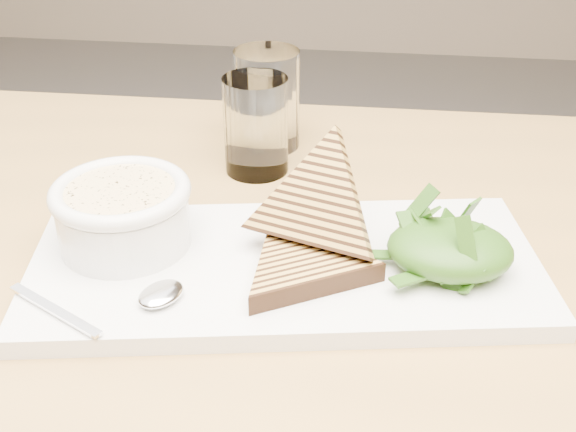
# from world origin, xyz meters

# --- Properties ---
(table_top) EXTENTS (1.20, 0.81, 0.04)m
(table_top) POSITION_xyz_m (0.06, 0.14, 0.70)
(table_top) COLOR olive
(table_top) RESTS_ON ground
(platter) EXTENTS (0.47, 0.27, 0.02)m
(platter) POSITION_xyz_m (0.15, 0.14, 0.73)
(platter) COLOR white
(platter) RESTS_ON table_top
(soup_bowl) EXTENTS (0.12, 0.12, 0.05)m
(soup_bowl) POSITION_xyz_m (0.01, 0.15, 0.76)
(soup_bowl) COLOR white
(soup_bowl) RESTS_ON platter
(soup) EXTENTS (0.10, 0.10, 0.01)m
(soup) POSITION_xyz_m (0.01, 0.15, 0.79)
(soup) COLOR #E1C285
(soup) RESTS_ON soup_bowl
(bowl_rim) EXTENTS (0.12, 0.12, 0.01)m
(bowl_rim) POSITION_xyz_m (0.01, 0.15, 0.79)
(bowl_rim) COLOR white
(bowl_rim) RESTS_ON soup_bowl
(sandwich_flat) EXTENTS (0.19, 0.19, 0.02)m
(sandwich_flat) POSITION_xyz_m (0.17, 0.12, 0.75)
(sandwich_flat) COLOR #B68A3D
(sandwich_flat) RESTS_ON platter
(sandwich_lean) EXTENTS (0.18, 0.18, 0.16)m
(sandwich_lean) POSITION_xyz_m (0.18, 0.16, 0.78)
(sandwich_lean) COLOR #B68A3D
(sandwich_lean) RESTS_ON sandwich_flat
(salad_base) EXTENTS (0.11, 0.08, 0.04)m
(salad_base) POSITION_xyz_m (0.29, 0.14, 0.76)
(salad_base) COLOR #163B0D
(salad_base) RESTS_ON platter
(arugula_pile) EXTENTS (0.11, 0.10, 0.05)m
(arugula_pile) POSITION_xyz_m (0.29, 0.14, 0.76)
(arugula_pile) COLOR #335A17
(arugula_pile) RESTS_ON platter
(spoon_bowl) EXTENTS (0.05, 0.05, 0.01)m
(spoon_bowl) POSITION_xyz_m (0.06, 0.07, 0.74)
(spoon_bowl) COLOR silver
(spoon_bowl) RESTS_ON platter
(spoon_handle) EXTENTS (0.09, 0.06, 0.00)m
(spoon_handle) POSITION_xyz_m (-0.02, 0.04, 0.74)
(spoon_handle) COLOR silver
(spoon_handle) RESTS_ON platter
(glass_near) EXTENTS (0.07, 0.07, 0.11)m
(glass_near) POSITION_xyz_m (0.09, 0.34, 0.77)
(glass_near) COLOR white
(glass_near) RESTS_ON table_top
(glass_far) EXTENTS (0.08, 0.08, 0.12)m
(glass_far) POSITION_xyz_m (0.09, 0.40, 0.78)
(glass_far) COLOR white
(glass_far) RESTS_ON table_top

